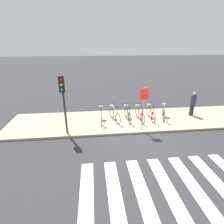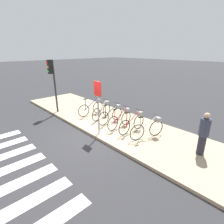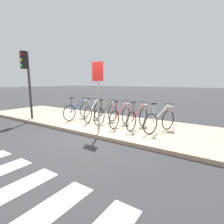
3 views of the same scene
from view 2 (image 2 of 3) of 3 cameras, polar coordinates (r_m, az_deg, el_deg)
ground_plane at (r=7.92m, az=-6.89°, el=-7.85°), size 120.00×120.00×0.00m
sidewalk at (r=8.88m, az=1.76°, el=-4.13°), size 14.78×3.34×0.12m
parked_bicycle_0 at (r=10.00m, az=-6.46°, el=1.64°), size 0.46×1.66×1.02m
parked_bicycle_1 at (r=9.47m, az=-3.09°, el=0.69°), size 0.58×1.61×1.02m
parked_bicycle_2 at (r=8.87m, az=-0.07°, el=-0.63°), size 0.46×1.66×1.02m
parked_bicycle_3 at (r=8.34m, az=2.97°, el=-2.01°), size 0.46×1.66×1.02m
parked_bicycle_4 at (r=7.94m, az=6.96°, el=-3.27°), size 0.46×1.66×1.02m
parked_bicycle_5 at (r=7.49m, az=11.94°, el=-5.06°), size 0.65×1.59×1.02m
pedestrian at (r=6.82m, az=27.73°, el=-6.16°), size 0.34×0.34×1.56m
traffic_light at (r=10.53m, az=-19.06°, el=11.30°), size 0.24×0.40×3.01m
sign_post at (r=7.30m, az=-4.60°, el=4.19°), size 0.44×0.07×2.32m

